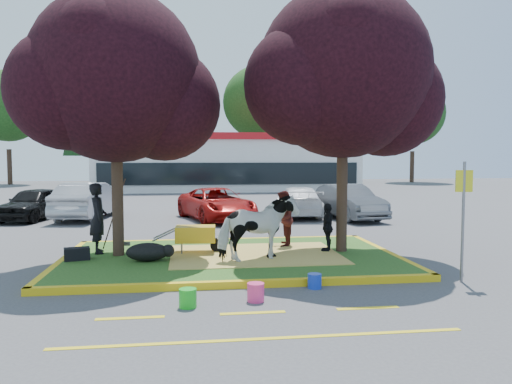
{
  "coord_description": "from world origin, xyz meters",
  "views": [
    {
      "loc": [
        -1.03,
        -12.29,
        2.6
      ],
      "look_at": [
        0.69,
        0.5,
        1.7
      ],
      "focal_mm": 35.0,
      "sensor_mm": 36.0,
      "label": 1
    }
  ],
  "objects": [
    {
      "name": "ground",
      "position": [
        0.0,
        0.0,
        0.0
      ],
      "size": [
        90.0,
        90.0,
        0.0
      ],
      "primitive_type": "plane",
      "color": "#424244",
      "rests_on": "ground"
    },
    {
      "name": "median_island",
      "position": [
        0.0,
        0.0,
        0.07
      ],
      "size": [
        8.0,
        5.0,
        0.15
      ],
      "primitive_type": "cube",
      "color": "#224F18",
      "rests_on": "ground"
    },
    {
      "name": "curb_near",
      "position": [
        0.0,
        -2.58,
        0.07
      ],
      "size": [
        8.3,
        0.16,
        0.15
      ],
      "primitive_type": "cube",
      "color": "gold",
      "rests_on": "ground"
    },
    {
      "name": "curb_far",
      "position": [
        0.0,
        2.58,
        0.07
      ],
      "size": [
        8.3,
        0.16,
        0.15
      ],
      "primitive_type": "cube",
      "color": "gold",
      "rests_on": "ground"
    },
    {
      "name": "curb_left",
      "position": [
        -4.08,
        0.0,
        0.07
      ],
      "size": [
        0.16,
        5.3,
        0.15
      ],
      "primitive_type": "cube",
      "color": "gold",
      "rests_on": "ground"
    },
    {
      "name": "curb_right",
      "position": [
        4.08,
        0.0,
        0.07
      ],
      "size": [
        0.16,
        5.3,
        0.15
      ],
      "primitive_type": "cube",
      "color": "gold",
      "rests_on": "ground"
    },
    {
      "name": "straw_bedding",
      "position": [
        0.6,
        0.0,
        0.15
      ],
      "size": [
        4.2,
        3.0,
        0.01
      ],
      "primitive_type": "cube",
      "color": "#CDBB54",
      "rests_on": "median_island"
    },
    {
      "name": "tree_purple_left",
      "position": [
        -2.78,
        0.38,
        4.36
      ],
      "size": [
        5.06,
        4.2,
        6.51
      ],
      "color": "black",
      "rests_on": "median_island"
    },
    {
      "name": "tree_purple_right",
      "position": [
        2.92,
        0.18,
        4.56
      ],
      "size": [
        5.3,
        4.4,
        6.82
      ],
      "color": "black",
      "rests_on": "median_island"
    },
    {
      "name": "fire_lane_stripe_a",
      "position": [
        -2.0,
        -4.2,
        0.0
      ],
      "size": [
        1.1,
        0.12,
        0.01
      ],
      "primitive_type": "cube",
      "color": "yellow",
      "rests_on": "ground"
    },
    {
      "name": "fire_lane_stripe_b",
      "position": [
        0.0,
        -4.2,
        0.0
      ],
      "size": [
        1.1,
        0.12,
        0.01
      ],
      "primitive_type": "cube",
      "color": "yellow",
      "rests_on": "ground"
    },
    {
      "name": "fire_lane_stripe_c",
      "position": [
        2.0,
        -4.2,
        0.0
      ],
      "size": [
        1.1,
        0.12,
        0.01
      ],
      "primitive_type": "cube",
      "color": "yellow",
      "rests_on": "ground"
    },
    {
      "name": "fire_lane_long",
      "position": [
        0.0,
        -5.4,
        0.0
      ],
      "size": [
        6.0,
        0.1,
        0.01
      ],
      "primitive_type": "cube",
      "color": "yellow",
      "rests_on": "ground"
    },
    {
      "name": "retail_building",
      "position": [
        2.0,
        27.98,
        2.25
      ],
      "size": [
        20.4,
        8.4,
        4.4
      ],
      "color": "silver",
      "rests_on": "ground"
    },
    {
      "name": "treeline",
      "position": [
        1.23,
        37.61,
        7.73
      ],
      "size": [
        46.58,
        7.8,
        14.63
      ],
      "color": "black",
      "rests_on": "ground"
    },
    {
      "name": "cow",
      "position": [
        0.55,
        -0.76,
        0.93
      ],
      "size": [
        2.03,
        1.37,
        1.57
      ],
      "primitive_type": "imported",
      "rotation": [
        0.0,
        0.0,
        1.88
      ],
      "color": "silver",
      "rests_on": "median_island"
    },
    {
      "name": "calf",
      "position": [
        -2.02,
        -0.43,
        0.37
      ],
      "size": [
        1.03,
        0.62,
        0.43
      ],
      "primitive_type": "ellipsoid",
      "rotation": [
        0.0,
        0.0,
        -0.06
      ],
      "color": "black",
      "rests_on": "median_island"
    },
    {
      "name": "handler",
      "position": [
        -3.34,
        0.76,
        1.05
      ],
      "size": [
        0.56,
        0.73,
        1.79
      ],
      "primitive_type": "imported",
      "rotation": [
        0.0,
        0.0,
        1.79
      ],
      "color": "black",
      "rests_on": "median_island"
    },
    {
      "name": "visitor_a",
      "position": [
        1.52,
        1.11,
        0.91
      ],
      "size": [
        0.76,
        0.87,
        1.52
      ],
      "primitive_type": "imported",
      "rotation": [
        0.0,
        0.0,
        -1.84
      ],
      "color": "#3F1412",
      "rests_on": "median_island"
    },
    {
      "name": "visitor_b",
      "position": [
        2.53,
        0.2,
        0.78
      ],
      "size": [
        0.57,
        0.79,
        1.25
      ],
      "primitive_type": "imported",
      "rotation": [
        0.0,
        0.0,
        -1.98
      ],
      "color": "black",
      "rests_on": "median_island"
    },
    {
      "name": "wheelbarrow",
      "position": [
        -0.87,
        0.48,
        0.62
      ],
      "size": [
        1.82,
        0.66,
        0.69
      ],
      "rotation": [
        0.0,
        0.0,
        -0.06
      ],
      "color": "black",
      "rests_on": "median_island"
    },
    {
      "name": "gear_bag_dark",
      "position": [
        -3.7,
        -0.08,
        0.3
      ],
      "size": [
        0.64,
        0.45,
        0.3
      ],
      "primitive_type": "cube",
      "rotation": [
        0.0,
        0.0,
        0.25
      ],
      "color": "black",
      "rests_on": "median_island"
    },
    {
      "name": "gear_bag_green",
      "position": [
        -3.7,
        -0.06,
        0.25
      ],
      "size": [
        0.46,
        0.38,
        0.21
      ],
      "primitive_type": "cube",
      "rotation": [
        0.0,
        0.0,
        0.43
      ],
      "color": "black",
      "rests_on": "median_island"
    },
    {
      "name": "sign_post",
      "position": [
        4.59,
        -2.7,
        1.55
      ],
      "size": [
        0.35,
        0.08,
        2.51
      ],
      "rotation": [
        0.0,
        0.0,
        -0.14
      ],
      "color": "slate",
      "rests_on": "ground"
    },
    {
      "name": "bucket_green",
      "position": [
        -1.07,
        -3.73,
        0.16
      ],
      "size": [
        0.32,
        0.32,
        0.33
      ],
      "primitive_type": "cylinder",
      "rotation": [
        0.0,
        0.0,
        0.06
      ],
      "color": "green",
      "rests_on": "ground"
    },
    {
      "name": "bucket_pink",
      "position": [
        0.14,
        -3.53,
        0.17
      ],
      "size": [
        0.41,
        0.41,
        0.33
      ],
      "primitive_type": "cylinder",
      "rotation": [
        0.0,
        0.0,
        -0.43
      ],
      "color": "#F3367A",
      "rests_on": "ground"
    },
    {
      "name": "bucket_blue",
      "position": [
        1.42,
        -2.8,
        0.15
      ],
      "size": [
        0.32,
        0.32,
        0.29
      ],
      "primitive_type": "cylinder",
      "rotation": [
        0.0,
        0.0,
        0.2
      ],
      "color": "blue",
      "rests_on": "ground"
    },
    {
      "name": "car_black",
      "position": [
        -7.44,
        9.37,
        0.67
      ],
      "size": [
        2.44,
        4.21,
        1.35
      ],
      "primitive_type": "imported",
      "rotation": [
        0.0,
        0.0,
        -0.23
      ],
      "color": "black",
      "rests_on": "ground"
    },
    {
      "name": "car_silver",
      "position": [
        -5.27,
        9.46,
        0.77
      ],
      "size": [
        2.31,
        4.86,
        1.54
      ],
      "primitive_type": "imported",
      "rotation": [
        0.0,
        0.0,
        2.99
      ],
      "color": "#9A9BA1",
      "rests_on": "ground"
    },
    {
      "name": "car_red",
      "position": [
        0.08,
        8.33,
        0.66
      ],
      "size": [
        3.48,
        5.2,
        1.32
      ],
      "primitive_type": "imported",
      "rotation": [
        0.0,
        0.0,
        0.29
      ],
      "color": "#A2100D",
      "rests_on": "ground"
    },
    {
      "name": "car_white",
      "position": [
        3.75,
        9.1,
        0.65
      ],
      "size": [
        2.32,
        4.64,
        1.29
      ],
      "primitive_type": "imported",
      "rotation": [
        0.0,
        0.0,
        3.02
      ],
      "color": "white",
      "rests_on": "ground"
    },
    {
      "name": "car_grey",
      "position": [
        5.62,
        7.96,
        0.72
      ],
      "size": [
        2.25,
        4.57,
        1.44
      ],
      "primitive_type": "imported",
      "rotation": [
        0.0,
        0.0,
        0.17
      ],
      "color": "#56595E",
      "rests_on": "ground"
    }
  ]
}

